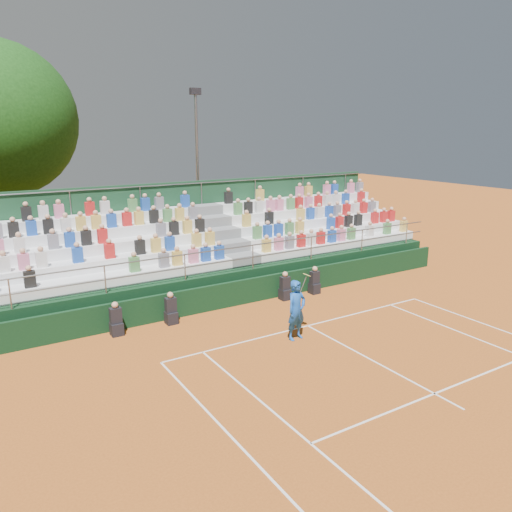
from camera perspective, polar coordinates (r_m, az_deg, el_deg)
ground at (r=17.94m, az=5.93°, el=-7.95°), size 90.00×90.00×0.00m
courtside_wall at (r=20.23m, az=0.45°, el=-3.75°), size 20.00×0.15×1.00m
line_officials at (r=19.08m, az=-3.09°, el=-4.98°), size 8.84×0.40×1.19m
grandstand at (r=22.77m, az=-3.86°, el=-0.16°), size 20.00×5.20×4.40m
tennis_player at (r=16.51m, az=4.65°, el=-6.17°), size 0.93×0.59×2.22m
floodlight_mast at (r=28.17m, az=-6.73°, el=10.89°), size 0.60×0.25×8.90m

